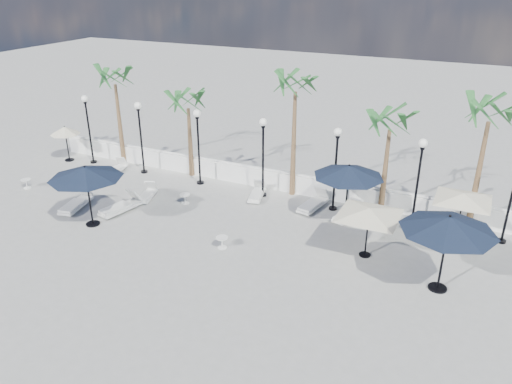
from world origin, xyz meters
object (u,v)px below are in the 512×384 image
at_px(parasol_navy_left, 85,173).
at_px(parasol_cream_small, 65,131).
at_px(parasol_navy_right, 449,224).
at_px(lounger_0, 121,206).
at_px(parasol_cream_sq_a, 370,208).
at_px(lounger_6, 348,214).
at_px(parasol_cream_sq_b, 464,194).
at_px(lounger_2, 147,195).
at_px(lounger_3, 76,203).
at_px(lounger_5, 257,194).
at_px(lounger_1, 116,169).
at_px(parasol_navy_mid, 349,171).
at_px(lounger_4, 313,203).

bearing_deg(parasol_navy_left, parasol_cream_small, 140.44).
bearing_deg(parasol_navy_right, lounger_0, 179.47).
distance_m(parasol_navy_left, parasol_cream_sq_a, 11.42).
bearing_deg(lounger_6, parasol_cream_sq_b, 20.67).
distance_m(lounger_0, parasol_cream_sq_b, 14.55).
bearing_deg(lounger_2, lounger_6, -5.43).
height_order(lounger_3, parasol_navy_left, parasol_navy_left).
bearing_deg(lounger_3, parasol_navy_right, -10.65).
relative_size(lounger_0, lounger_5, 1.19).
distance_m(lounger_1, parasol_navy_left, 6.37).
relative_size(lounger_3, parasol_navy_mid, 0.71).
bearing_deg(lounger_5, lounger_6, -17.06).
bearing_deg(parasol_cream_sq_a, parasol_navy_mid, 121.73).
bearing_deg(lounger_0, parasol_navy_left, -88.10).
relative_size(lounger_6, parasol_cream_sq_a, 0.43).
xyz_separation_m(lounger_6, parasol_cream_sq_b, (4.44, 0.30, 1.71)).
bearing_deg(parasol_cream_small, lounger_1, -5.17).
relative_size(lounger_1, lounger_5, 0.96).
xyz_separation_m(lounger_3, parasol_cream_sq_b, (15.94, 4.60, 1.68)).
bearing_deg(lounger_2, parasol_navy_left, -116.95).
relative_size(lounger_6, parasol_cream_small, 0.93).
xyz_separation_m(lounger_2, parasol_navy_left, (-0.51, -3.17, 2.17)).
distance_m(lounger_2, lounger_6, 9.44).
bearing_deg(parasol_navy_left, lounger_5, 46.48).
distance_m(lounger_3, parasol_cream_small, 6.87).
height_order(lounger_4, parasol_navy_mid, parasol_navy_mid).
height_order(parasol_navy_mid, parasol_cream_sq_b, parasol_navy_mid).
height_order(lounger_3, lounger_4, lounger_3).
xyz_separation_m(lounger_0, lounger_2, (0.23, 1.65, -0.05)).
bearing_deg(lounger_6, parasol_navy_left, -135.11).
distance_m(lounger_2, parasol_cream_small, 7.69).
distance_m(lounger_3, parasol_navy_right, 15.87).
height_order(lounger_1, parasol_cream_sq_a, parasol_cream_sq_a).
relative_size(lounger_2, lounger_6, 0.90).
relative_size(lounger_6, parasol_cream_sq_b, 0.45).
bearing_deg(lounger_3, parasol_navy_left, -39.28).
bearing_deg(lounger_1, parasol_cream_small, 163.58).
distance_m(lounger_0, lounger_5, 6.30).
xyz_separation_m(lounger_0, lounger_5, (4.91, 3.95, -0.04)).
height_order(lounger_3, parasol_cream_sq_b, parasol_cream_sq_b).
height_order(parasol_navy_mid, parasol_cream_small, parasol_navy_mid).
relative_size(lounger_4, parasol_cream_sq_b, 0.49).
height_order(lounger_5, parasol_navy_left, parasol_navy_left).
relative_size(parasol_cream_sq_a, parasol_cream_small, 2.15).
bearing_deg(lounger_6, parasol_navy_mid, -81.30).
bearing_deg(lounger_5, parasol_cream_sq_b, -13.49).
distance_m(parasol_navy_left, parasol_cream_sq_b, 15.20).
xyz_separation_m(lounger_3, parasol_cream_small, (-4.88, 4.60, 1.49)).
distance_m(parasol_navy_right, parasol_cream_small, 21.01).
distance_m(lounger_1, parasol_cream_sq_b, 17.27).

